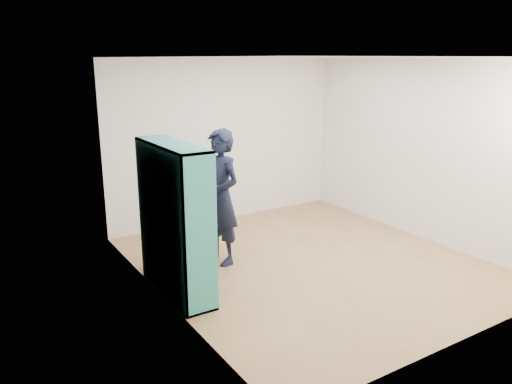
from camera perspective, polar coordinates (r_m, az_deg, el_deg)
floor at (r=6.64m, az=6.17°, el=-7.98°), size 4.50×4.50×0.00m
ceiling at (r=6.12m, az=6.87°, el=15.05°), size 4.50×4.50×0.00m
wall_left at (r=5.27m, az=-10.80°, el=0.63°), size 0.02×4.50×2.60m
wall_right at (r=7.64m, az=18.37°, el=4.57°), size 0.02×4.50×2.60m
wall_back at (r=8.10m, az=-3.47°, el=5.86°), size 4.00×0.02×2.60m
wall_front at (r=4.76m, az=23.56°, el=-1.93°), size 4.00×0.02×2.60m
bookshelf at (r=5.57m, az=-9.43°, el=-3.51°), size 0.38×1.29×1.71m
person at (r=6.37m, az=-4.10°, el=-0.60°), size 0.52×0.70×1.75m
smartphone at (r=6.31m, az=-5.55°, el=0.29°), size 0.04×0.10×0.14m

